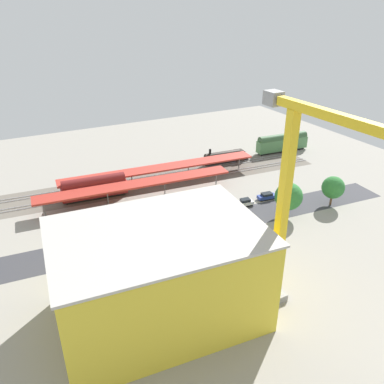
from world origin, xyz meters
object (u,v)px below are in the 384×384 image
(parked_car_3, at_px, (196,215))
(box_truck_0, at_px, (124,253))
(platform_canopy_far, at_px, (161,168))
(passenger_coach, at_px, (282,142))
(parked_car_0, at_px, (267,196))
(box_truck_1, at_px, (162,243))
(construction_building, at_px, (159,276))
(traffic_light, at_px, (182,204))
(street_tree_1, at_px, (211,214))
(tower_crane, at_px, (291,198))
(platform_canopy_near, at_px, (136,184))
(parked_car_1, at_px, (245,203))
(street_tree_2, at_px, (289,196))
(parked_car_2, at_px, (222,210))
(parked_car_4, at_px, (171,223))
(street_tree_0, at_px, (333,187))
(street_tree_3, at_px, (93,251))
(locomotive, at_px, (226,157))

(parked_car_3, height_order, box_truck_0, box_truck_0)
(platform_canopy_far, xyz_separation_m, passenger_coach, (-45.72, -4.06, -0.88))
(parked_car_0, xyz_separation_m, box_truck_1, (32.60, 8.69, 0.96))
(construction_building, bearing_deg, parked_car_0, -143.42)
(traffic_light, bearing_deg, street_tree_1, 107.14)
(tower_crane, bearing_deg, street_tree_1, -91.09)
(construction_building, relative_size, traffic_light, 4.73)
(platform_canopy_near, bearing_deg, parked_car_1, 144.95)
(tower_crane, distance_m, street_tree_2, 33.44)
(parked_car_2, distance_m, box_truck_1, 20.58)
(parked_car_3, xyz_separation_m, street_tree_2, (-19.21, 8.83, 4.38))
(passenger_coach, xyz_separation_m, traffic_light, (49.84, 25.95, 0.99))
(parked_car_3, height_order, traffic_light, traffic_light)
(construction_building, bearing_deg, traffic_light, -117.97)
(street_tree_1, distance_m, street_tree_2, 19.87)
(tower_crane, bearing_deg, passenger_coach, -129.46)
(platform_canopy_far, height_order, street_tree_2, street_tree_2)
(parked_car_2, bearing_deg, tower_crane, 75.57)
(passenger_coach, bearing_deg, parked_car_4, 27.08)
(tower_crane, relative_size, traffic_light, 5.34)
(passenger_coach, bearing_deg, traffic_light, 27.51)
(box_truck_0, bearing_deg, traffic_light, -152.11)
(platform_canopy_near, bearing_deg, parked_car_3, 119.00)
(box_truck_1, bearing_deg, parked_car_2, -157.51)
(street_tree_0, distance_m, street_tree_3, 58.39)
(passenger_coach, bearing_deg, parked_car_2, 34.34)
(parked_car_2, bearing_deg, locomotive, -123.43)
(box_truck_1, xyz_separation_m, street_tree_1, (-11.53, -0.42, 3.51))
(platform_canopy_far, xyz_separation_m, tower_crane, (1.90, 53.79, 15.47))
(traffic_light, bearing_deg, tower_crane, 93.97)
(locomotive, distance_m, passenger_coach, 21.85)
(platform_canopy_near, relative_size, tower_crane, 1.47)
(locomotive, height_order, street_tree_2, street_tree_2)
(platform_canopy_near, xyz_separation_m, street_tree_0, (-41.43, 24.88, 0.55))
(locomotive, height_order, box_truck_0, locomotive)
(locomotive, height_order, parked_car_0, locomotive)
(parked_car_2, height_order, parked_car_4, parked_car_2)
(tower_crane, distance_m, box_truck_0, 34.82)
(locomotive, bearing_deg, box_truck_1, 43.48)
(street_tree_0, xyz_separation_m, street_tree_3, (58.38, -0.99, -0.54))
(construction_building, distance_m, street_tree_2, 41.82)
(box_truck_0, relative_size, street_tree_3, 1.49)
(construction_building, xyz_separation_m, street_tree_3, (6.22, -16.43, -3.57))
(parked_car_1, relative_size, parked_car_3, 0.91)
(parked_car_1, distance_m, box_truck_0, 34.55)
(passenger_coach, relative_size, parked_car_0, 3.76)
(street_tree_3, bearing_deg, parked_car_1, -168.15)
(street_tree_3, bearing_deg, locomotive, -145.28)
(platform_canopy_far, bearing_deg, platform_canopy_near, 36.10)
(parked_car_4, relative_size, box_truck_0, 0.45)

